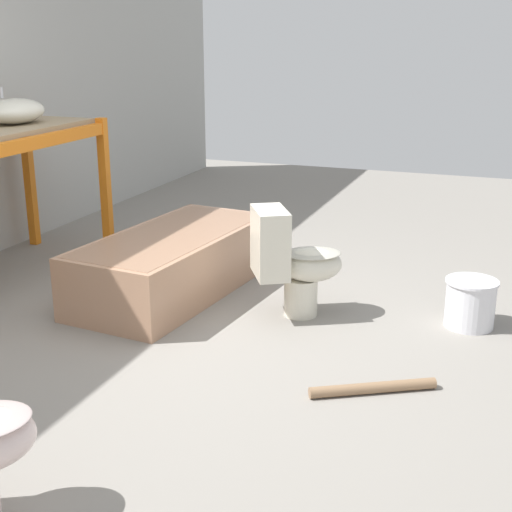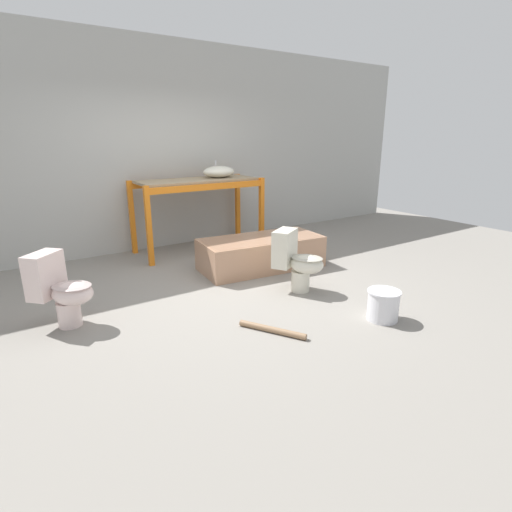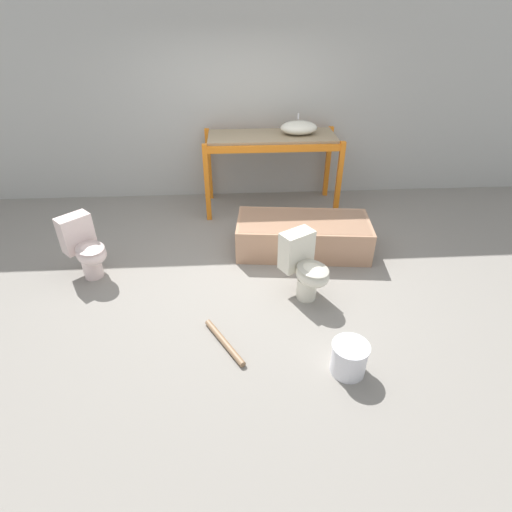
% 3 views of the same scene
% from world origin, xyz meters
% --- Properties ---
extents(ground_plane, '(12.00, 12.00, 0.00)m').
position_xyz_m(ground_plane, '(0.00, 0.00, 0.00)').
color(ground_plane, gray).
extents(sink_basin, '(0.53, 0.37, 0.27)m').
position_xyz_m(sink_basin, '(0.88, 1.60, 1.22)').
color(sink_basin, silver).
rests_on(sink_basin, shelving_rack).
extents(bathtub_main, '(1.74, 0.92, 0.43)m').
position_xyz_m(bathtub_main, '(0.78, 0.26, 0.25)').
color(bathtub_main, tan).
rests_on(bathtub_main, ground_plane).
extents(toilet_far, '(0.58, 0.67, 0.72)m').
position_xyz_m(toilet_far, '(0.65, -0.67, 0.38)').
color(toilet_far, silver).
rests_on(toilet_far, ground_plane).
extents(bucket_white, '(0.33, 0.33, 0.31)m').
position_xyz_m(bucket_white, '(0.87, -1.77, 0.16)').
color(bucket_white, silver).
rests_on(bucket_white, ground_plane).
extents(loose_pipe, '(0.39, 0.61, 0.06)m').
position_xyz_m(loose_pipe, '(-0.22, -1.38, 0.03)').
color(loose_pipe, '#8C6B4C').
rests_on(loose_pipe, ground_plane).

